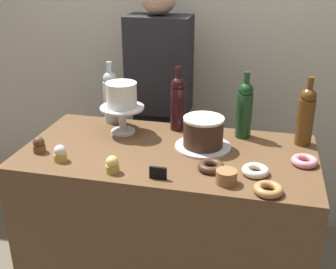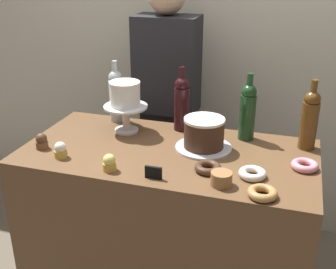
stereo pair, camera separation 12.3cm
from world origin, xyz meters
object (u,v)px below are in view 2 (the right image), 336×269
Objects in this scene: price_sign_chalkboard at (153,173)px; wine_bottle_amber at (310,119)px; wine_bottle_dark_red at (182,103)px; barista_figure at (167,112)px; cupcake_chocolate at (42,141)px; donut_maple at (262,193)px; donut_chocolate at (208,168)px; white_layer_cake at (125,94)px; cake_stand_pedestal at (126,114)px; cupcake_vanilla at (61,150)px; cookie_stack at (221,179)px; chocolate_round_cake at (204,133)px; wine_bottle_green at (248,111)px; cupcake_lemon at (109,163)px; wine_bottle_clear at (116,95)px; donut_pink at (305,165)px; donut_sugar at (252,173)px.

wine_bottle_amber is at bearing 39.92° from price_sign_chalkboard.
barista_figure is at bearing 118.39° from wine_bottle_dark_red.
donut_maple is at bearing -7.21° from cupcake_chocolate.
donut_chocolate is 0.23m from price_sign_chalkboard.
wine_bottle_dark_red reaches higher than white_layer_cake.
cake_stand_pedestal is 3.12× the size of price_sign_chalkboard.
cupcake_vanilla reaches higher than cookie_stack.
chocolate_round_cake is 1.66× the size of donut_chocolate.
white_layer_cake is 2.16× the size of price_sign_chalkboard.
chocolate_round_cake is 0.25m from wine_bottle_green.
cake_stand_pedestal reaches higher than price_sign_chalkboard.
cupcake_lemon reaches higher than donut_chocolate.
donut_maple is 1.09m from barista_figure.
donut_chocolate is at bearing 127.31° from cookie_stack.
wine_bottle_clear is at bearing 66.64° from cupcake_chocolate.
donut_chocolate is at bearing 32.69° from price_sign_chalkboard.
white_layer_cake is 0.70m from cookie_stack.
chocolate_round_cake is 0.36m from price_sign_chalkboard.
white_layer_cake is 0.87m from wine_bottle_amber.
donut_maple is 1.60× the size of price_sign_chalkboard.
donut_pink is at bearing -40.87° from wine_bottle_green.
barista_figure is (0.08, 0.44, -0.24)m from white_layer_cake.
white_layer_cake is 0.54m from price_sign_chalkboard.
donut_maple is at bearing -31.01° from white_layer_cake.
price_sign_chalkboard is at bearing -120.32° from wine_bottle_green.
donut_pink is at bearing -90.82° from wine_bottle_amber.
barista_figure is at bearing 80.32° from white_layer_cake.
white_layer_cake is 0.51m from barista_figure.
white_layer_cake is 0.46× the size of wine_bottle_clear.
wine_bottle_dark_red is 4.65× the size of price_sign_chalkboard.
donut_sugar is at bearing 18.90° from price_sign_chalkboard.
donut_chocolate is (0.49, -0.30, -0.08)m from cake_stand_pedestal.
wine_bottle_amber is at bearing -25.62° from barista_figure.
wine_bottle_amber is 0.76m from price_sign_chalkboard.
white_layer_cake is 0.46× the size of wine_bottle_dark_red.
donut_chocolate and donut_maple have the same top height.
donut_chocolate is at bearing -136.90° from wine_bottle_amber.
wine_bottle_amber is 4.38× the size of cupcake_vanilla.
wine_bottle_amber is 0.56m from cookie_stack.
cupcake_chocolate is at bearing -179.26° from donut_sugar.
wine_bottle_dark_red is 4.38× the size of cupcake_chocolate.
cupcake_chocolate is at bearing -143.15° from wine_bottle_dark_red.
cupcake_vanilla reaches higher than donut_sugar.
price_sign_chalkboard is (-0.43, 0.01, 0.01)m from donut_maple.
wine_bottle_clear is 0.20× the size of barista_figure.
cupcake_vanilla is at bearing -148.92° from wine_bottle_green.
white_layer_cake is 1.35× the size of donut_chocolate.
cookie_stack is at bearing -142.06° from donut_pink.
cupcake_lemon is at bearing -134.62° from wine_bottle_green.
wine_bottle_dark_red is at bearing 22.75° from white_layer_cake.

